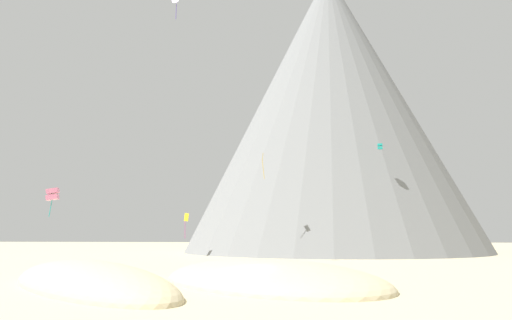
# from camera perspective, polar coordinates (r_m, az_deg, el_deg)

# --- Properties ---
(ground_plane) EXTENTS (400.00, 400.00, 0.00)m
(ground_plane) POSITION_cam_1_polar(r_m,az_deg,el_deg) (36.89, -1.23, -14.75)
(ground_plane) COLOR beige
(dune_foreground_left) EXTENTS (24.25, 25.80, 4.06)m
(dune_foreground_left) POSITION_cam_1_polar(r_m,az_deg,el_deg) (41.16, -18.69, -13.66)
(dune_foreground_left) COLOR beige
(dune_foreground_left) RESTS_ON ground_plane
(dune_foreground_right) EXTENTS (27.00, 29.76, 3.90)m
(dune_foreground_right) POSITION_cam_1_polar(r_m,az_deg,el_deg) (42.71, 1.39, -13.88)
(dune_foreground_right) COLOR beige
(dune_foreground_right) RESTS_ON ground_plane
(bush_near_left) EXTENTS (1.98, 1.98, 0.90)m
(bush_near_left) POSITION_cam_1_polar(r_m,az_deg,el_deg) (48.50, -19.15, -12.24)
(bush_near_left) COLOR #477238
(bush_near_left) RESTS_ON ground_plane
(bush_scatter_east) EXTENTS (1.50, 1.50, 0.62)m
(bush_scatter_east) POSITION_cam_1_polar(r_m,az_deg,el_deg) (50.87, -1.90, -12.65)
(bush_scatter_east) COLOR #568442
(bush_scatter_east) RESTS_ON ground_plane
(bush_mid_center) EXTENTS (1.71, 1.71, 0.73)m
(bush_mid_center) POSITION_cam_1_polar(r_m,az_deg,el_deg) (56.07, -6.75, -12.14)
(bush_mid_center) COLOR #668C4C
(bush_mid_center) RESTS_ON ground_plane
(rock_massif) EXTENTS (74.18, 70.13, 67.16)m
(rock_massif) POSITION_cam_1_polar(r_m,az_deg,el_deg) (117.97, 8.09, 4.36)
(rock_massif) COLOR slate
(rock_massif) RESTS_ON ground_plane
(kite_gold_mid) EXTENTS (0.43, 1.02, 4.40)m
(kite_gold_mid) POSITION_cam_1_polar(r_m,az_deg,el_deg) (81.82, 0.80, 0.03)
(kite_gold_mid) COLOR gold
(kite_violet_high) EXTENTS (1.34, 0.90, 3.61)m
(kite_violet_high) POSITION_cam_1_polar(r_m,az_deg,el_deg) (77.36, -9.13, 17.56)
(kite_violet_high) COLOR purple
(kite_indigo_low) EXTENTS (1.55, 0.88, 3.40)m
(kite_indigo_low) POSITION_cam_1_polar(r_m,az_deg,el_deg) (87.36, 2.41, -6.69)
(kite_indigo_low) COLOR #5138B2
(kite_pink_low) EXTENTS (1.69, 1.63, 3.54)m
(kite_pink_low) POSITION_cam_1_polar(r_m,az_deg,el_deg) (65.50, -22.23, -3.65)
(kite_pink_low) COLOR pink
(kite_yellow_low) EXTENTS (1.03, 0.50, 4.59)m
(kite_yellow_low) POSITION_cam_1_polar(r_m,az_deg,el_deg) (92.42, -7.99, -6.77)
(kite_yellow_low) COLOR yellow
(kite_teal_mid) EXTENTS (0.90, 0.90, 0.94)m
(kite_teal_mid) POSITION_cam_1_polar(r_m,az_deg,el_deg) (90.29, 13.99, 1.52)
(kite_teal_mid) COLOR teal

